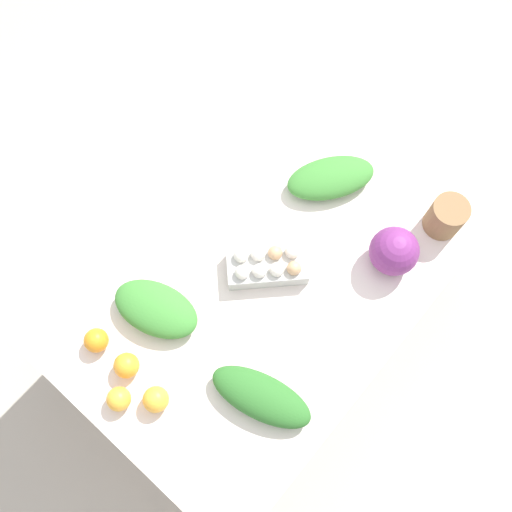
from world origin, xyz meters
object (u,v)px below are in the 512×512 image
at_px(orange_0, 96,340).
at_px(orange_1, 119,399).
at_px(egg_carton, 267,265).
at_px(paper_bag, 446,217).
at_px(orange_2, 127,365).
at_px(cabbage_purple, 394,251).
at_px(greens_bunch_kale, 156,309).
at_px(greens_bunch_scallion, 331,178).
at_px(orange_3, 156,399).
at_px(greens_bunch_dandelion, 261,397).

relative_size(orange_0, orange_1, 1.04).
relative_size(egg_carton, orange_1, 3.69).
xyz_separation_m(paper_bag, orange_1, (1.05, -0.38, -0.03)).
bearing_deg(orange_2, paper_bag, 156.09).
distance_m(orange_1, orange_2, 0.09).
relative_size(paper_bag, orange_2, 1.67).
bearing_deg(egg_carton, paper_bag, -169.43).
height_order(cabbage_purple, greens_bunch_kale, cabbage_purple).
height_order(greens_bunch_scallion, orange_3, same).
bearing_deg(greens_bunch_dandelion, orange_1, -48.43).
xyz_separation_m(greens_bunch_dandelion, orange_0, (0.19, -0.47, -0.00)).
height_order(greens_bunch_scallion, greens_bunch_dandelion, greens_bunch_dandelion).
distance_m(orange_1, orange_3, 0.10).
height_order(cabbage_purple, orange_3, cabbage_purple).
height_order(greens_bunch_dandelion, orange_0, greens_bunch_dandelion).
relative_size(paper_bag, greens_bunch_kale, 0.47).
xyz_separation_m(cabbage_purple, greens_bunch_kale, (0.59, -0.43, -0.03)).
bearing_deg(egg_carton, greens_bunch_dandelion, 82.39).
bearing_deg(greens_bunch_scallion, greens_bunch_dandelion, 22.58).
height_order(greens_bunch_kale, orange_2, greens_bunch_kale).
xyz_separation_m(greens_bunch_kale, orange_1, (0.25, 0.10, -0.01)).
relative_size(orange_0, orange_2, 0.97).
bearing_deg(orange_1, orange_0, -113.82).
height_order(paper_bag, orange_3, paper_bag).
bearing_deg(orange_0, orange_3, 88.37).
height_order(orange_1, orange_2, orange_2).
xyz_separation_m(egg_carton, paper_bag, (-0.48, 0.32, 0.02)).
height_order(egg_carton, greens_bunch_kale, egg_carton).
xyz_separation_m(cabbage_purple, egg_carton, (0.27, -0.27, -0.03)).
bearing_deg(cabbage_purple, greens_bunch_scallion, -106.02).
xyz_separation_m(egg_carton, orange_0, (0.50, -0.23, -0.01)).
bearing_deg(orange_2, egg_carton, 167.49).
bearing_deg(greens_bunch_scallion, egg_carton, 6.04).
xyz_separation_m(greens_bunch_dandelion, orange_1, (0.27, -0.30, -0.01)).
height_order(cabbage_purple, greens_bunch_dandelion, cabbage_purple).
distance_m(egg_carton, orange_3, 0.51).
xyz_separation_m(greens_bunch_scallion, greens_bunch_dandelion, (0.67, 0.28, 0.00)).
height_order(cabbage_purple, orange_2, cabbage_purple).
xyz_separation_m(paper_bag, orange_3, (0.98, -0.30, -0.02)).
height_order(orange_1, orange_3, orange_3).
relative_size(greens_bunch_scallion, greens_bunch_kale, 1.08).
bearing_deg(orange_0, cabbage_purple, 147.36).
height_order(cabbage_purple, egg_carton, cabbage_purple).
xyz_separation_m(greens_bunch_scallion, orange_2, (0.85, -0.07, -0.00)).
xyz_separation_m(cabbage_purple, orange_3, (0.78, -0.25, -0.04)).
distance_m(cabbage_purple, paper_bag, 0.21).
distance_m(orange_2, orange_3, 0.13).
distance_m(greens_bunch_dandelion, orange_3, 0.30).
height_order(egg_carton, greens_bunch_scallion, egg_carton).
distance_m(greens_bunch_scallion, orange_0, 0.88).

